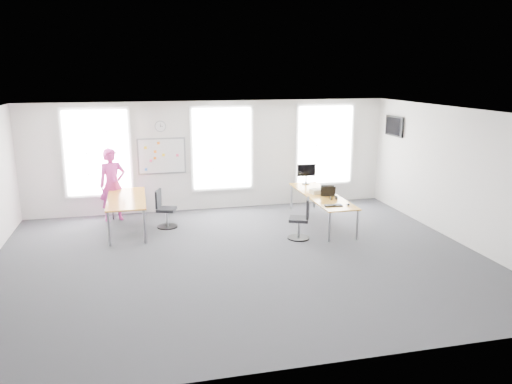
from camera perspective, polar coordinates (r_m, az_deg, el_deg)
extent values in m
plane|color=#27272C|center=(10.41, -1.71, -7.60)|extent=(10.00, 10.00, 0.00)
plane|color=white|center=(9.74, -1.83, 9.09)|extent=(10.00, 10.00, 0.00)
plane|color=silver|center=(13.84, -5.13, 4.14)|extent=(10.00, 0.00, 10.00)
plane|color=silver|center=(6.27, 5.71, -7.69)|extent=(10.00, 0.00, 10.00)
plane|color=silver|center=(11.99, 22.34, 1.69)|extent=(0.00, 10.00, 10.00)
cube|color=white|center=(13.68, -17.69, 4.29)|extent=(1.60, 0.06, 2.20)
cube|color=white|center=(13.82, -3.89, 4.99)|extent=(1.60, 0.06, 2.20)
cube|color=white|center=(14.61, 7.84, 5.37)|extent=(1.60, 0.06, 2.20)
cube|color=gold|center=(12.71, 7.49, -0.39)|extent=(0.80, 3.00, 0.03)
cylinder|color=gray|center=(11.40, 8.39, -3.97)|extent=(0.05, 0.05, 0.70)
cylinder|color=gray|center=(11.66, 11.50, -3.70)|extent=(0.05, 0.05, 0.70)
cylinder|color=gray|center=(14.01, 4.07, -0.53)|extent=(0.05, 0.05, 0.70)
cylinder|color=gray|center=(14.22, 6.69, -0.37)|extent=(0.05, 0.05, 0.70)
cube|color=gold|center=(12.36, -14.59, -0.73)|extent=(0.89, 2.23, 0.03)
cylinder|color=gray|center=(11.47, -16.47, -4.08)|extent=(0.06, 0.06, 0.78)
cylinder|color=gray|center=(11.45, -12.61, -3.88)|extent=(0.06, 0.06, 0.78)
cylinder|color=gray|center=(13.50, -16.06, -1.41)|extent=(0.06, 0.06, 0.78)
cylinder|color=gray|center=(13.48, -12.79, -1.23)|extent=(0.06, 0.06, 0.78)
cylinder|color=black|center=(11.64, 4.88, -5.23)|extent=(0.51, 0.51, 0.03)
cylinder|color=gray|center=(11.57, 4.90, -4.19)|extent=(0.06, 0.06, 0.42)
cube|color=black|center=(11.51, 4.92, -3.12)|extent=(0.57, 0.57, 0.07)
cube|color=black|center=(11.42, 5.94, -1.83)|extent=(0.20, 0.40, 0.44)
cylinder|color=black|center=(12.61, -10.09, -3.91)|extent=(0.51, 0.51, 0.03)
cylinder|color=gray|center=(12.55, -10.13, -2.95)|extent=(0.06, 0.06, 0.41)
cube|color=black|center=(12.49, -10.18, -1.97)|extent=(0.54, 0.54, 0.07)
cube|color=black|center=(12.47, -11.09, -0.73)|extent=(0.18, 0.40, 0.44)
imported|color=#D13598|center=(13.29, -16.07, 0.81)|extent=(0.79, 0.63, 1.88)
cube|color=silver|center=(13.67, -10.73, 4.06)|extent=(1.20, 0.03, 0.90)
cylinder|color=gray|center=(13.57, -10.88, 7.39)|extent=(0.30, 0.04, 0.30)
cube|color=black|center=(14.36, 15.53, 7.27)|extent=(0.06, 0.90, 0.55)
cube|color=black|center=(11.70, 8.85, -1.54)|extent=(0.44, 0.25, 0.02)
ellipsoid|color=black|center=(11.82, 10.49, -1.40)|extent=(0.11, 0.13, 0.04)
cylinder|color=black|center=(11.94, 9.33, -1.29)|extent=(0.07, 0.07, 0.01)
cylinder|color=black|center=(12.22, 8.57, -0.72)|extent=(0.04, 0.09, 0.09)
cylinder|color=black|center=(12.27, 9.18, -0.68)|extent=(0.04, 0.09, 0.09)
cylinder|color=gold|center=(12.22, 8.57, -0.72)|extent=(0.01, 0.10, 0.10)
cube|color=black|center=(12.23, 8.88, -0.47)|extent=(0.16, 0.02, 0.01)
cube|color=black|center=(12.58, 8.16, 0.15)|extent=(0.34, 0.16, 0.27)
cube|color=#FF7C00|center=(12.51, 8.29, 0.02)|extent=(0.33, 0.17, 0.25)
cube|color=black|center=(12.50, 8.31, 0.05)|extent=(0.34, 0.17, 0.26)
cube|color=beige|center=(12.83, 6.98, 0.08)|extent=(0.38, 0.32, 0.11)
cylinder|color=black|center=(13.89, 5.73, 0.97)|extent=(0.20, 0.20, 0.02)
cylinder|color=black|center=(13.87, 5.74, 1.38)|extent=(0.04, 0.04, 0.20)
cube|color=black|center=(13.80, 5.78, 2.50)|extent=(0.50, 0.06, 0.34)
cube|color=black|center=(13.79, 5.81, 2.49)|extent=(0.47, 0.03, 0.30)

